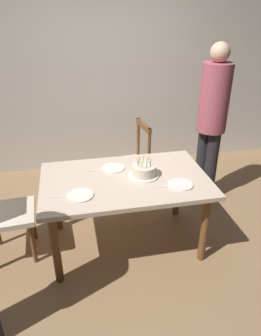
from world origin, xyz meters
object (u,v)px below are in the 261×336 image
object	(u,v)px
dining_table	(125,187)
birthday_cake	(144,171)
plate_near_celebrant	(80,195)
chair_spindle_back	(129,165)
person_guest	(212,117)
plate_near_guest	(181,184)
plate_far_side	(113,168)

from	to	relation	value
dining_table	birthday_cake	distance (m)	0.23
plate_near_celebrant	chair_spindle_back	distance (m)	1.20
plate_near_celebrant	person_guest	bearing A→B (deg)	29.42
dining_table	plate_near_guest	size ratio (longest dim) A/B	6.80
plate_near_guest	person_guest	size ratio (longest dim) A/B	0.12
birthday_cake	plate_far_side	world-z (taller)	birthday_cake
plate_near_celebrant	plate_far_side	bearing A→B (deg)	51.26
dining_table	plate_near_celebrant	xyz separation A→B (m)	(-0.41, -0.21, 0.10)
plate_far_side	dining_table	bearing A→B (deg)	-70.38
plate_near_guest	chair_spindle_back	xyz separation A→B (m)	(-0.25, 1.00, -0.28)
birthday_cake	plate_near_celebrant	xyz separation A→B (m)	(-0.59, -0.23, -0.04)
birthday_cake	plate_near_guest	xyz separation A→B (m)	(0.27, -0.23, -0.04)
plate_near_guest	chair_spindle_back	size ratio (longest dim) A/B	0.23
dining_table	chair_spindle_back	bearing A→B (deg)	75.84
plate_far_side	person_guest	bearing A→B (deg)	20.17
birthday_cake	chair_spindle_back	bearing A→B (deg)	88.30
plate_near_celebrant	plate_near_guest	bearing A→B (deg)	0.00
plate_near_celebrant	chair_spindle_back	world-z (taller)	chair_spindle_back
plate_near_guest	chair_spindle_back	distance (m)	1.07
plate_far_side	birthday_cake	bearing A→B (deg)	-37.51
chair_spindle_back	plate_near_guest	bearing A→B (deg)	-75.98
dining_table	birthday_cake	size ratio (longest dim) A/B	5.34
chair_spindle_back	person_guest	xyz separation A→B (m)	(0.89, -0.15, 0.57)
dining_table	plate_near_celebrant	size ratio (longest dim) A/B	6.80
plate_near_celebrant	chair_spindle_back	size ratio (longest dim) A/B	0.23
plate_near_celebrant	person_guest	size ratio (longest dim) A/B	0.12
plate_near_celebrant	person_guest	xyz separation A→B (m)	(1.50, 0.85, 0.29)
dining_table	person_guest	xyz separation A→B (m)	(1.09, 0.64, 0.39)
dining_table	birthday_cake	xyz separation A→B (m)	(0.18, 0.02, 0.14)
plate_near_celebrant	chair_spindle_back	xyz separation A→B (m)	(0.61, 1.00, -0.28)
plate_near_celebrant	birthday_cake	bearing A→B (deg)	21.10
birthday_cake	plate_near_celebrant	bearing A→B (deg)	-158.90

